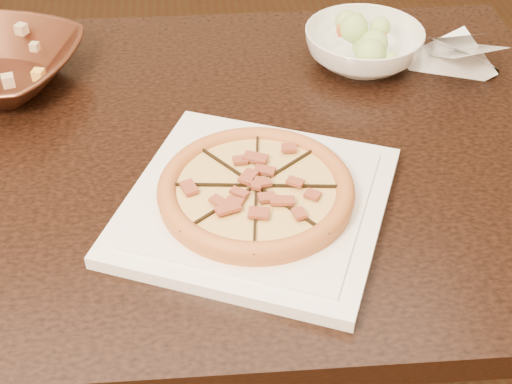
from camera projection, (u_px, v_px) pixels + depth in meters
floor at (175, 353)px, 1.68m from camera, size 4.00×4.00×0.02m
dining_table at (164, 203)px, 1.11m from camera, size 1.29×0.86×0.75m
plate at (256, 203)px, 0.92m from camera, size 0.43×0.43×0.02m
pizza at (256, 190)px, 0.91m from camera, size 0.25×0.25×0.03m
salad_bowl at (363, 47)px, 1.19m from camera, size 0.22×0.22×0.06m
salad at (366, 20)px, 1.16m from camera, size 0.08×0.11×0.04m
cling_film at (455, 51)px, 1.19m from camera, size 0.17×0.15×0.05m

